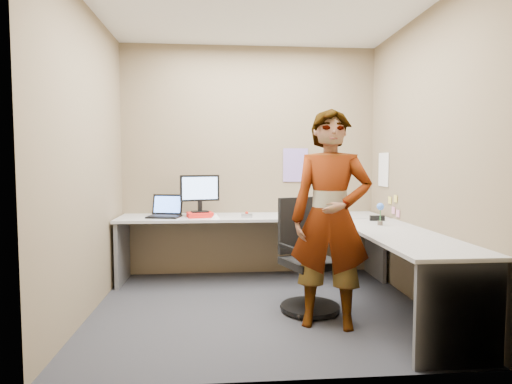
{
  "coord_description": "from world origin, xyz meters",
  "views": [
    {
      "loc": [
        -0.35,
        -3.8,
        1.33
      ],
      "look_at": [
        -0.01,
        0.25,
        1.05
      ],
      "focal_mm": 30.0,
      "sensor_mm": 36.0,
      "label": 1
    }
  ],
  "objects": [
    {
      "name": "trackball_mouse",
      "position": [
        -0.07,
        0.82,
        0.76
      ],
      "size": [
        0.12,
        0.08,
        0.07
      ],
      "color": "#B7B7BC",
      "rests_on": "desk"
    },
    {
      "name": "origami",
      "position": [
        -0.41,
        0.75,
        0.76
      ],
      "size": [
        0.1,
        0.1,
        0.06
      ],
      "primitive_type": "cone",
      "color": "white",
      "rests_on": "desk"
    },
    {
      "name": "monitor",
      "position": [
        -0.58,
        0.92,
        1.03
      ],
      "size": [
        0.43,
        0.16,
        0.41
      ],
      "rotation": [
        0.0,
        0.0,
        0.23
      ],
      "color": "black",
      "rests_on": "paper_ream"
    },
    {
      "name": "sticky_note_d",
      "position": [
        1.49,
        0.7,
        0.92
      ],
      "size": [
        0.01,
        0.07,
        0.07
      ],
      "primitive_type": "cube",
      "color": "#F2E059",
      "rests_on": "wall_right"
    },
    {
      "name": "sticky_note_b",
      "position": [
        1.49,
        0.6,
        0.82
      ],
      "size": [
        0.01,
        0.07,
        0.07
      ],
      "primitive_type": "cube",
      "color": "pink",
      "rests_on": "wall_right"
    },
    {
      "name": "sticky_note_c",
      "position": [
        1.49,
        0.48,
        0.8
      ],
      "size": [
        0.01,
        0.07,
        0.07
      ],
      "primitive_type": "cube",
      "color": "pink",
      "rests_on": "wall_right"
    },
    {
      "name": "wall_right",
      "position": [
        1.5,
        0.0,
        1.35
      ],
      "size": [
        0.0,
        2.7,
        2.7
      ],
      "primitive_type": "plane",
      "rotation": [
        1.57,
        0.0,
        -1.57
      ],
      "color": "brown",
      "rests_on": "ground"
    },
    {
      "name": "laptop",
      "position": [
        -0.96,
        0.96,
        0.79
      ],
      "size": [
        0.39,
        0.35,
        0.24
      ],
      "rotation": [
        0.0,
        0.0,
        -0.2
      ],
      "color": "black",
      "rests_on": "desk"
    },
    {
      "name": "calendar_white",
      "position": [
        1.49,
        0.9,
        1.25
      ],
      "size": [
        0.01,
        0.28,
        0.38
      ],
      "primitive_type": "cube",
      "color": "white",
      "rests_on": "wall_right"
    },
    {
      "name": "stapler",
      "position": [
        1.26,
        0.46,
        0.76
      ],
      "size": [
        0.15,
        0.05,
        0.05
      ],
      "primitive_type": "cube",
      "rotation": [
        0.0,
        0.0,
        -0.06
      ],
      "color": "black",
      "rests_on": "desk"
    },
    {
      "name": "flower",
      "position": [
        1.17,
        0.15,
        0.87
      ],
      "size": [
        0.07,
        0.07,
        0.22
      ],
      "color": "brown",
      "rests_on": "desk"
    },
    {
      "name": "office_chair",
      "position": [
        0.42,
        -0.06,
        0.41
      ],
      "size": [
        0.57,
        0.57,
        0.99
      ],
      "rotation": [
        0.0,
        0.0,
        0.36
      ],
      "color": "black",
      "rests_on": "ground"
    },
    {
      "name": "calendar_purple",
      "position": [
        0.55,
        1.29,
        1.3
      ],
      "size": [
        0.3,
        0.01,
        0.4
      ],
      "primitive_type": "cube",
      "color": "#846BB7",
      "rests_on": "wall_back"
    },
    {
      "name": "wall_back",
      "position": [
        0.0,
        1.3,
        1.35
      ],
      "size": [
        3.0,
        0.0,
        3.0
      ],
      "primitive_type": "plane",
      "rotation": [
        1.57,
        0.0,
        0.0
      ],
      "color": "brown",
      "rests_on": "ground"
    },
    {
      "name": "desk",
      "position": [
        0.44,
        0.39,
        0.59
      ],
      "size": [
        2.98,
        2.58,
        0.73
      ],
      "color": "#A6A6A6",
      "rests_on": "ground"
    },
    {
      "name": "ground",
      "position": [
        0.0,
        0.0,
        0.0
      ],
      "size": [
        3.0,
        3.0,
        0.0
      ],
      "primitive_type": "plane",
      "color": "#222327",
      "rests_on": "ground"
    },
    {
      "name": "wall_left",
      "position": [
        -1.5,
        0.0,
        1.35
      ],
      "size": [
        0.0,
        2.7,
        2.7
      ],
      "primitive_type": "plane",
      "rotation": [
        1.57,
        0.0,
        1.57
      ],
      "color": "brown",
      "rests_on": "ground"
    },
    {
      "name": "paper_ream",
      "position": [
        -0.58,
        0.9,
        0.76
      ],
      "size": [
        0.31,
        0.25,
        0.05
      ],
      "primitive_type": "cube",
      "rotation": [
        0.0,
        0.0,
        0.23
      ],
      "color": "red",
      "rests_on": "desk"
    },
    {
      "name": "person",
      "position": [
        0.53,
        -0.45,
        0.88
      ],
      "size": [
        0.73,
        0.58,
        1.76
      ],
      "primitive_type": "imported",
      "rotation": [
        0.0,
        0.0,
        -0.28
      ],
      "color": "#999399",
      "rests_on": "ground"
    },
    {
      "name": "ceiling",
      "position": [
        0.0,
        0.0,
        2.7
      ],
      "size": [
        3.0,
        3.0,
        0.0
      ],
      "primitive_type": "plane",
      "rotation": [
        3.14,
        0.0,
        0.0
      ],
      "color": "white",
      "rests_on": "wall_back"
    },
    {
      "name": "sticky_note_a",
      "position": [
        1.49,
        0.55,
        0.95
      ],
      "size": [
        0.01,
        0.07,
        0.07
      ],
      "primitive_type": "cube",
      "color": "#F2E059",
      "rests_on": "wall_right"
    }
  ]
}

